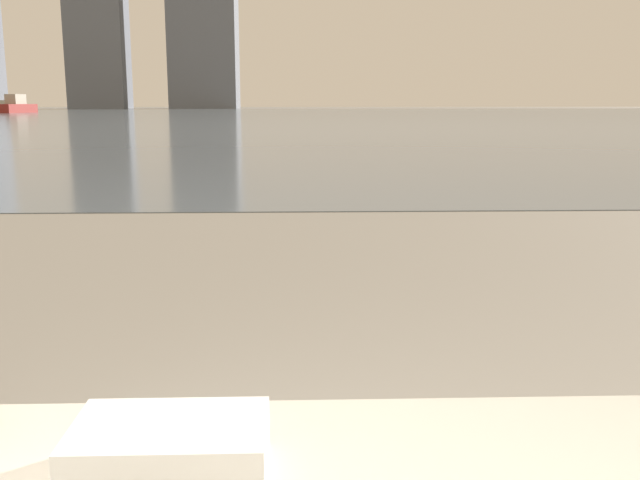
{
  "coord_description": "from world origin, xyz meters",
  "views": [
    {
      "loc": [
        0.05,
        -0.22,
        1.12
      ],
      "look_at": [
        0.14,
        2.3,
        0.63
      ],
      "focal_mm": 40.0,
      "sensor_mm": 36.0,
      "label": 1
    }
  ],
  "objects": [
    {
      "name": "harbor_boat_0",
      "position": [
        -27.86,
        73.23,
        0.66
      ],
      "size": [
        2.73,
        5.14,
        1.83
      ],
      "color": "maroon",
      "rests_on": "harbor_water"
    },
    {
      "name": "harbor_boat_2",
      "position": [
        -32.9,
        83.18,
        0.45
      ],
      "size": [
        1.75,
        3.51,
        1.26
      ],
      "color": "#4C4C51",
      "rests_on": "harbor_water"
    },
    {
      "name": "harbor_water",
      "position": [
        0.0,
        62.0,
        0.01
      ],
      "size": [
        180.0,
        110.0,
        0.01
      ],
      "color": "slate",
      "rests_on": "ground_plane"
    },
    {
      "name": "towel_stack",
      "position": [
        -0.13,
        0.75,
        0.61
      ],
      "size": [
        0.28,
        0.19,
        0.08
      ],
      "color": "white",
      "rests_on": "bathtub"
    }
  ]
}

